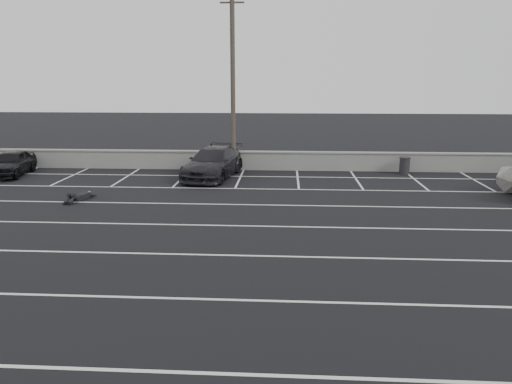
# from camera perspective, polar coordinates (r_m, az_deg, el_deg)

# --- Properties ---
(ground) EXTENTS (120.00, 120.00, 0.00)m
(ground) POSITION_cam_1_polar(r_m,az_deg,el_deg) (15.11, -9.72, -7.01)
(ground) COLOR black
(ground) RESTS_ON ground
(seawall) EXTENTS (50.00, 0.45, 1.06)m
(seawall) POSITION_cam_1_polar(r_m,az_deg,el_deg) (28.38, -3.41, 3.69)
(seawall) COLOR gray
(seawall) RESTS_ON ground
(stall_lines) EXTENTS (36.00, 20.05, 0.01)m
(stall_lines) POSITION_cam_1_polar(r_m,az_deg,el_deg) (19.23, -7.02, -2.54)
(stall_lines) COLOR silver
(stall_lines) RESTS_ON ground
(car_left) EXTENTS (2.12, 4.13, 1.35)m
(car_left) POSITION_cam_1_polar(r_m,az_deg,el_deg) (29.61, -26.17, 3.01)
(car_left) COLOR black
(car_left) RESTS_ON ground
(car_right) EXTENTS (3.06, 5.62, 1.54)m
(car_right) POSITION_cam_1_polar(r_m,az_deg,el_deg) (26.10, -4.94, 3.35)
(car_right) COLOR black
(car_right) RESTS_ON ground
(utility_pole) EXTENTS (1.27, 0.25, 9.50)m
(utility_pole) POSITION_cam_1_polar(r_m,az_deg,el_deg) (27.16, -2.66, 12.32)
(utility_pole) COLOR #4C4238
(utility_pole) RESTS_ON ground
(trash_bin) EXTENTS (0.76, 0.76, 0.92)m
(trash_bin) POSITION_cam_1_polar(r_m,az_deg,el_deg) (28.16, 16.62, 2.93)
(trash_bin) COLOR #242426
(trash_bin) RESTS_ON ground
(person) EXTENTS (1.74, 2.60, 0.45)m
(person) POSITION_cam_1_polar(r_m,az_deg,el_deg) (22.75, -19.20, -0.17)
(person) COLOR black
(person) RESTS_ON ground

